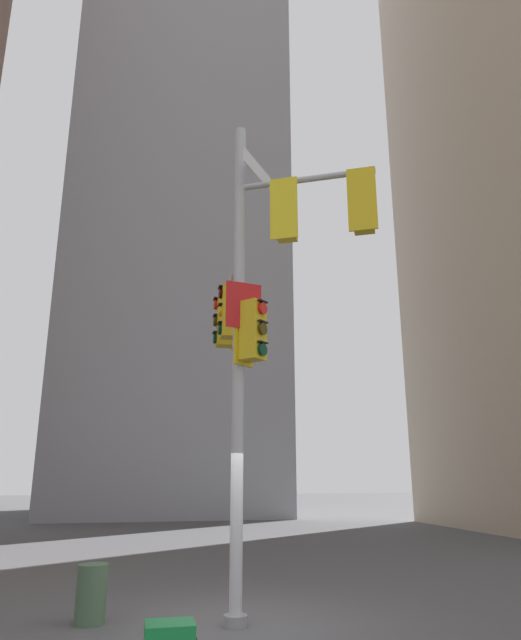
# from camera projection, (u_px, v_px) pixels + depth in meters

# --- Properties ---
(ground) EXTENTS (120.00, 120.00, 0.00)m
(ground) POSITION_uv_depth(u_px,v_px,m) (235.00, 627.00, 8.29)
(ground) COLOR #474749
(building_mid_block) EXTENTS (12.80, 12.80, 50.67)m
(building_mid_block) POSITION_uv_depth(u_px,v_px,m) (180.00, 136.00, 39.77)
(building_mid_block) COLOR #9399A3
(building_mid_block) RESTS_ON ground
(signal_pole_assembly) EXTENTS (2.46, 3.17, 8.42)m
(signal_pole_assembly) POSITION_uv_depth(u_px,v_px,m) (260.00, 300.00, 9.86)
(signal_pole_assembly) COLOR #B2B2B5
(signal_pole_assembly) RESTS_ON ground
(trash_bin) EXTENTS (0.46, 0.46, 0.84)m
(trash_bin) POSITION_uv_depth(u_px,v_px,m) (91.00, 594.00, 8.54)
(trash_bin) COLOR #3F593F
(trash_bin) RESTS_ON ground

